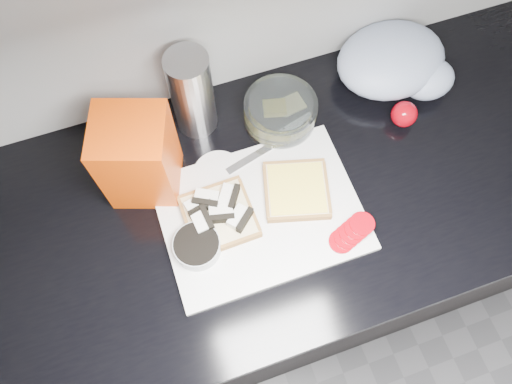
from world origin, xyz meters
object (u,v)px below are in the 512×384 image
at_px(glass_bowl, 280,113).
at_px(cutting_board, 261,213).
at_px(bread_bag, 138,157).
at_px(steel_canister, 192,94).

bearing_deg(glass_bowl, cutting_board, -119.99).
relative_size(glass_bowl, bread_bag, 0.75).
xyz_separation_m(cutting_board, glass_bowl, (0.12, 0.20, 0.03)).
height_order(cutting_board, bread_bag, bread_bag).
bearing_deg(steel_canister, glass_bowl, -18.46).
distance_m(glass_bowl, bread_bag, 0.33).
bearing_deg(bread_bag, cutting_board, -17.62).
height_order(cutting_board, glass_bowl, glass_bowl).
distance_m(cutting_board, glass_bowl, 0.23).
relative_size(cutting_board, steel_canister, 1.89).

